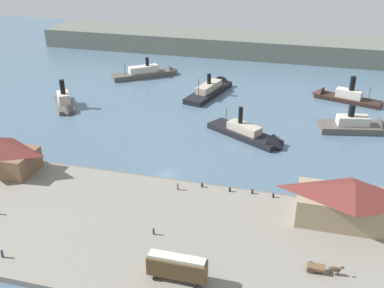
# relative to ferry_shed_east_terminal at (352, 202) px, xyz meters

# --- Properties ---
(ground_plane) EXTENTS (320.00, 320.00, 0.00)m
(ground_plane) POSITION_rel_ferry_shed_east_terminal_xyz_m (-39.59, 9.93, -5.55)
(ground_plane) COLOR slate
(quay_promenade) EXTENTS (110.00, 36.00, 1.20)m
(quay_promenade) POSITION_rel_ferry_shed_east_terminal_xyz_m (-39.59, -12.07, -4.95)
(quay_promenade) COLOR gray
(quay_promenade) RESTS_ON ground
(seawall_edge) EXTENTS (110.00, 0.80, 1.00)m
(seawall_edge) POSITION_rel_ferry_shed_east_terminal_xyz_m (-39.59, 6.33, -5.05)
(seawall_edge) COLOR #666159
(seawall_edge) RESTS_ON ground
(ferry_shed_east_terminal) EXTENTS (20.40, 9.90, 8.56)m
(ferry_shed_east_terminal) POSITION_rel_ferry_shed_east_terminal_xyz_m (0.00, 0.00, 0.00)
(ferry_shed_east_terminal) COLOR #998466
(ferry_shed_east_terminal) RESTS_ON quay_promenade
(street_tram) EXTENTS (9.50, 2.69, 4.58)m
(street_tram) POSITION_rel_ferry_shed_east_terminal_xyz_m (-27.25, -23.29, -1.70)
(street_tram) COLOR #4C381E
(street_tram) RESTS_ON quay_promenade
(horse_cart) EXTENTS (5.78, 1.66, 1.87)m
(horse_cart) POSITION_rel_ferry_shed_east_terminal_xyz_m (-4.85, -15.79, -3.42)
(horse_cart) COLOR brown
(horse_cart) RESTS_ON quay_promenade
(pedestrian_near_cart) EXTENTS (0.38, 0.38, 1.53)m
(pedestrian_near_cart) POSITION_rel_ferry_shed_east_terminal_xyz_m (-34.69, -13.37, -3.65)
(pedestrian_near_cart) COLOR #33384C
(pedestrian_near_cart) RESTS_ON quay_promenade
(pedestrian_by_tram) EXTENTS (0.43, 0.43, 1.72)m
(pedestrian_by_tram) POSITION_rel_ferry_shed_east_terminal_xyz_m (-57.53, -25.87, -3.56)
(pedestrian_by_tram) COLOR #33384C
(pedestrian_by_tram) RESTS_ON quay_promenade
(pedestrian_at_waters_edge) EXTENTS (0.42, 0.42, 1.71)m
(pedestrian_at_waters_edge) POSITION_rel_ferry_shed_east_terminal_xyz_m (-34.76, 2.39, -3.56)
(pedestrian_at_waters_edge) COLOR #6B5B4C
(pedestrian_at_waters_edge) RESTS_ON quay_promenade
(mooring_post_west) EXTENTS (0.44, 0.44, 0.90)m
(mooring_post_west) POSITION_rel_ferry_shed_east_terminal_xyz_m (-19.14, 4.95, -3.90)
(mooring_post_west) COLOR black
(mooring_post_west) RESTS_ON quay_promenade
(mooring_post_east) EXTENTS (0.44, 0.44, 0.90)m
(mooring_post_east) POSITION_rel_ferry_shed_east_terminal_xyz_m (-14.74, 4.65, -3.90)
(mooring_post_east) COLOR black
(mooring_post_east) RESTS_ON quay_promenade
(mooring_post_center_east) EXTENTS (0.44, 0.44, 0.90)m
(mooring_post_center_east) POSITION_rel_ferry_shed_east_terminal_xyz_m (-29.97, 4.77, -3.90)
(mooring_post_center_east) COLOR black
(mooring_post_center_east) RESTS_ON quay_promenade
(mooring_post_center_west) EXTENTS (0.44, 0.44, 0.90)m
(mooring_post_center_west) POSITION_rel_ferry_shed_east_terminal_xyz_m (-23.86, 4.54, -3.90)
(mooring_post_center_west) COLOR black
(mooring_post_center_west) RESTS_ON quay_promenade
(ferry_approaching_west) EXTENTS (20.21, 10.29, 9.87)m
(ferry_approaching_west) POSITION_rel_ferry_shed_east_terminal_xyz_m (5.36, 46.73, -4.11)
(ferry_approaching_west) COLOR #514C47
(ferry_approaching_west) RESTS_ON ground
(ferry_near_quay) EXTENTS (12.44, 26.57, 9.59)m
(ferry_near_quay) POSITION_rel_ferry_shed_east_terminal_xyz_m (-41.26, 67.54, -4.24)
(ferry_near_quay) COLOR black
(ferry_near_quay) RESTS_ON ground
(ferry_outer_harbor) EXTENTS (23.56, 19.51, 8.77)m
(ferry_outer_harbor) POSITION_rel_ferry_shed_east_terminal_xyz_m (-67.84, 78.37, -4.08)
(ferry_outer_harbor) COLOR #514C47
(ferry_outer_harbor) RESTS_ON ground
(ferry_approaching_east) EXTENTS (23.14, 11.69, 10.35)m
(ferry_approaching_east) POSITION_rel_ferry_shed_east_terminal_xyz_m (0.20, 70.77, -4.25)
(ferry_approaching_east) COLOR black
(ferry_approaching_east) RESTS_ON ground
(ferry_mid_harbor) EXTENTS (13.57, 16.35, 10.48)m
(ferry_mid_harbor) POSITION_rel_ferry_shed_east_terminal_xyz_m (-82.78, 40.90, -3.96)
(ferry_mid_harbor) COLOR #514C47
(ferry_mid_harbor) RESTS_ON ground
(ferry_moored_east) EXTENTS (23.37, 16.85, 10.09)m
(ferry_moored_east) POSITION_rel_ferry_shed_east_terminal_xyz_m (-22.80, 33.16, -4.37)
(ferry_moored_east) COLOR black
(ferry_moored_east) RESTS_ON ground
(far_headland) EXTENTS (180.00, 24.00, 8.00)m
(far_headland) POSITION_rel_ferry_shed_east_terminal_xyz_m (-39.59, 119.93, -1.55)
(far_headland) COLOR #60665B
(far_headland) RESTS_ON ground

